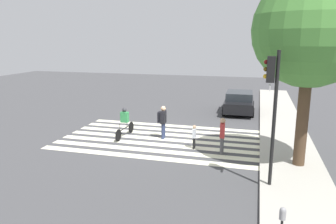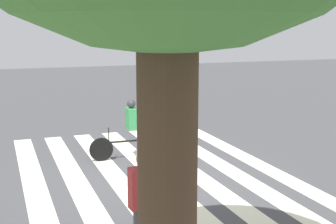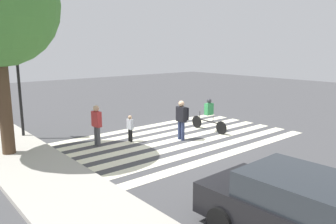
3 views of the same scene
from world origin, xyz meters
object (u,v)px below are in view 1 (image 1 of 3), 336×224
at_px(parking_meter, 282,222).
at_px(street_tree, 311,31).
at_px(traffic_light, 272,94).
at_px(cyclist_near_curb, 125,121).
at_px(car_parked_far_curb, 239,102).
at_px(pedestrian_adult_blue_shirt, 163,120).
at_px(pedestrian_adult_yellow_jacket, 222,134).
at_px(pedestrian_child_with_backpack, 194,135).

xyz_separation_m(parking_meter, street_tree, (-6.24, 1.06, 4.32)).
xyz_separation_m(traffic_light, cyclist_near_curb, (-4.35, -7.08, -2.45)).
bearing_deg(car_parked_far_curb, cyclist_near_curb, -37.06).
height_order(parking_meter, pedestrian_adult_blue_shirt, pedestrian_adult_blue_shirt).
height_order(street_tree, cyclist_near_curb, street_tree).
relative_size(pedestrian_adult_yellow_jacket, car_parked_far_curb, 0.39).
xyz_separation_m(traffic_light, parking_meter, (3.99, 0.24, -2.27)).
distance_m(parking_meter, car_parked_far_curb, 16.05).
xyz_separation_m(pedestrian_adult_yellow_jacket, car_parked_far_curb, (-8.88, 0.22, -0.18)).
bearing_deg(pedestrian_adult_yellow_jacket, cyclist_near_curb, -108.13).
height_order(pedestrian_adult_blue_shirt, car_parked_far_curb, pedestrian_adult_blue_shirt).
bearing_deg(pedestrian_child_with_backpack, cyclist_near_curb, -104.60).
height_order(pedestrian_adult_yellow_jacket, cyclist_near_curb, pedestrian_adult_yellow_jacket).
height_order(traffic_light, street_tree, street_tree).
height_order(street_tree, pedestrian_adult_yellow_jacket, street_tree).
distance_m(traffic_light, parking_meter, 4.60).
relative_size(pedestrian_adult_yellow_jacket, cyclist_near_curb, 0.74).
height_order(traffic_light, pedestrian_child_with_backpack, traffic_light).
distance_m(traffic_light, street_tree, 3.31).
bearing_deg(pedestrian_adult_yellow_jacket, pedestrian_adult_blue_shirt, -120.18).
height_order(pedestrian_adult_yellow_jacket, pedestrian_child_with_backpack, pedestrian_adult_yellow_jacket).
distance_m(street_tree, pedestrian_child_with_backpack, 6.63).
distance_m(parking_meter, pedestrian_adult_yellow_jacket, 7.35).
height_order(street_tree, pedestrian_adult_blue_shirt, street_tree).
bearing_deg(pedestrian_adult_blue_shirt, parking_meter, 31.15).
bearing_deg(pedestrian_adult_blue_shirt, pedestrian_adult_yellow_jacket, 63.47).
bearing_deg(car_parked_far_curb, pedestrian_child_with_backpack, -11.85).
bearing_deg(parking_meter, cyclist_near_curb, -138.73).
height_order(parking_meter, pedestrian_child_with_backpack, parking_meter).
relative_size(pedestrian_child_with_backpack, car_parked_far_curb, 0.27).
relative_size(parking_meter, street_tree, 0.19).
distance_m(parking_meter, pedestrian_adult_blue_shirt, 10.14).
height_order(pedestrian_child_with_backpack, cyclist_near_curb, cyclist_near_curb).
bearing_deg(traffic_light, parking_meter, 3.42).
bearing_deg(parking_meter, street_tree, 170.38).
relative_size(parking_meter, pedestrian_adult_yellow_jacket, 0.84).
relative_size(street_tree, cyclist_near_curb, 3.35).
xyz_separation_m(parking_meter, car_parked_far_curb, (-15.93, -1.88, -0.28)).
relative_size(parking_meter, car_parked_far_curb, 0.33).
distance_m(pedestrian_adult_yellow_jacket, cyclist_near_curb, 5.38).
height_order(traffic_light, cyclist_near_curb, traffic_light).
xyz_separation_m(parking_meter, pedestrian_child_with_backpack, (-7.44, -3.44, -0.40)).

